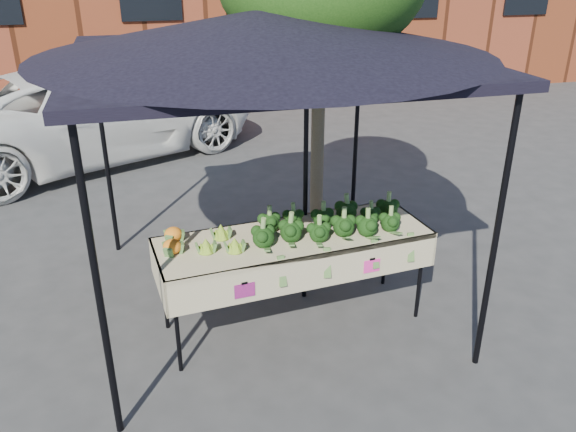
% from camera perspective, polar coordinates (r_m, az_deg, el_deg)
% --- Properties ---
extents(ground, '(90.00, 90.00, 0.00)m').
position_cam_1_polar(ground, '(5.58, -1.50, -9.82)').
color(ground, '#313134').
extents(table, '(2.46, 1.01, 0.90)m').
position_cam_1_polar(table, '(5.25, 0.58, -6.34)').
color(table, beige).
rests_on(table, ground).
extents(canopy, '(3.16, 3.16, 2.74)m').
position_cam_1_polar(canopy, '(5.26, -2.17, 4.76)').
color(canopy, black).
rests_on(canopy, ground).
extents(broccoli_heap, '(1.44, 0.54, 0.23)m').
position_cam_1_polar(broccoli_heap, '(5.10, 4.04, -0.26)').
color(broccoli_heap, black).
rests_on(broccoli_heap, table).
extents(romanesco_cluster, '(0.40, 0.44, 0.17)m').
position_cam_1_polar(romanesco_cluster, '(4.86, -6.91, -2.02)').
color(romanesco_cluster, '#AAC12F').
rests_on(romanesco_cluster, table).
extents(cauliflower_pair, '(0.20, 0.40, 0.16)m').
position_cam_1_polar(cauliflower_pair, '(4.91, -11.32, -2.19)').
color(cauliflower_pair, orange).
rests_on(cauliflower_pair, table).
extents(street_tree, '(1.96, 1.96, 3.86)m').
position_cam_1_polar(street_tree, '(5.75, 3.05, 12.29)').
color(street_tree, '#1E4C14').
rests_on(street_tree, ground).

